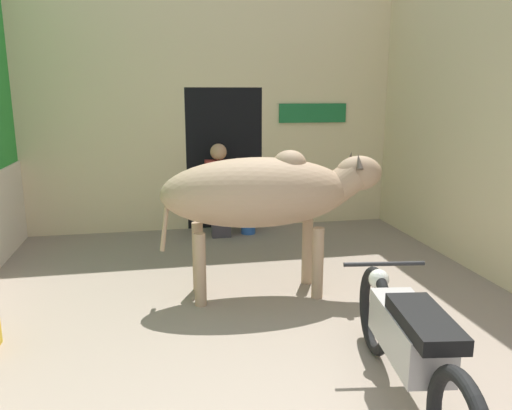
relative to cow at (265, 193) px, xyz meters
The scene contains 5 objects.
wall_back_with_doorway 2.86m from the cow, 93.19° to the left, with size 5.23×0.93×3.79m.
cow is the anchor object (origin of this frame).
motorcycle_near 2.12m from the cow, 76.52° to the right, with size 0.58×2.08×0.78m.
shopkeeper_seated 2.20m from the cow, 94.58° to the left, with size 0.37×0.34×1.27m.
plastic_stool 2.30m from the cow, 84.03° to the left, with size 0.29×0.29×0.43m.
Camera 1 is at (-0.78, -1.82, 1.95)m, focal length 35.00 mm.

